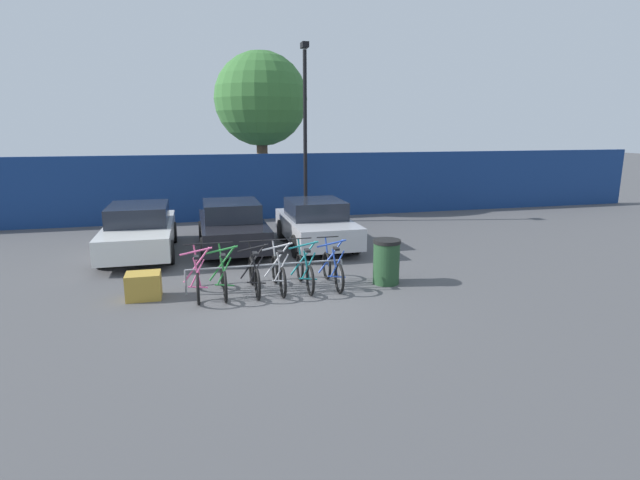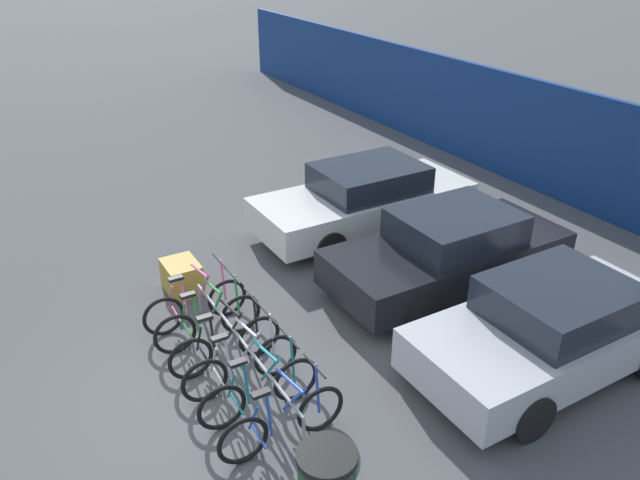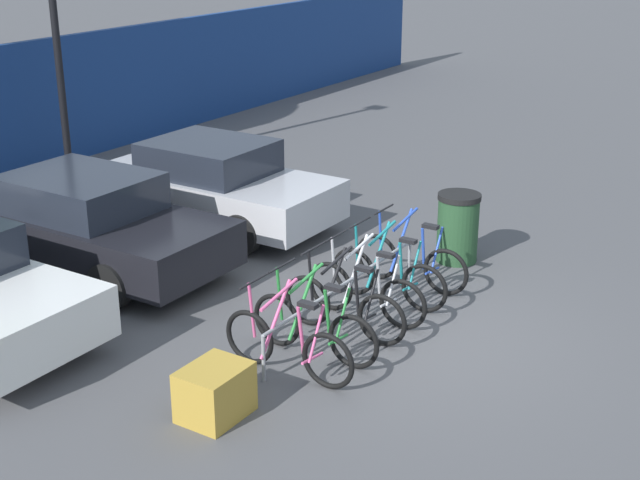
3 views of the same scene
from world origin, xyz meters
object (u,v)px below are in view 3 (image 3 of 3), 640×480
bicycle_green (314,327)px  car_black (87,223)px  car_silver (214,184)px  trash_bin (458,227)px  bike_rack (346,288)px  bicycle_silver (366,292)px  bicycle_black (344,306)px  bicycle_blue (411,261)px  bicycle_pink (288,345)px  bicycle_teal (388,276)px  cargo_crate (215,392)px

bicycle_green → car_black: 4.25m
car_silver → trash_bin: (0.66, -4.03, -0.17)m
bike_rack → trash_bin: (2.73, -0.28, 0.03)m
bicycle_silver → trash_bin: (2.48, -0.13, 0.14)m
bike_rack → bicycle_green: size_ratio=2.06×
bicycle_black → bicycle_blue: size_ratio=1.00×
car_black → bicycle_blue: bearing=-65.7°
bicycle_pink → car_silver: car_silver is taller
bicycle_blue → car_black: 4.62m
bicycle_silver → bicycle_teal: bearing=-1.1°
bicycle_black → trash_bin: bearing=0.6°
bicycle_blue → trash_bin: size_ratio=1.66×
bicycle_pink → car_black: bearing=74.2°
car_black → bike_rack: bearing=-84.2°
bicycle_teal → bicycle_blue: (0.65, 0.00, 0.00)m
car_black → car_silver: bearing=-7.1°
bicycle_pink → bicycle_teal: 2.33m
bicycle_silver → car_black: (-0.66, 4.21, 0.31)m
bicycle_black → cargo_crate: size_ratio=2.44×
cargo_crate → car_silver: bearing=38.9°
bicycle_black → bicycle_blue: 1.77m
bicycle_green → car_silver: bearing=54.2°
bicycle_silver → car_silver: size_ratio=0.42×
bicycle_blue → bicycle_teal: bearing=-178.3°
car_black → bicycle_pink: bearing=-104.3°
car_silver → cargo_crate: (-4.65, -3.75, -0.42)m
bike_rack → bicycle_blue: (1.49, -0.15, -0.11)m
bicycle_black → bicycle_silver: (0.53, 0.00, 0.00)m
bicycle_black → car_silver: 4.56m
bicycle_green → bicycle_black: bearing=1.8°
car_silver → bicycle_silver: bearing=-114.9°
bicycle_green → bicycle_teal: same height
bicycle_green → bicycle_silver: same height
bicycle_black → trash_bin: (3.01, -0.13, 0.14)m
bicycle_teal → car_silver: (1.22, 3.90, 0.31)m
bicycle_pink → bicycle_blue: 2.97m
bicycle_green → bicycle_silver: 1.20m
bicycle_teal → trash_bin: size_ratio=1.66×
bike_rack → bicycle_green: 0.96m
car_black → bicycle_teal: bearing=-73.4°
bike_rack → trash_bin: trash_bin is taller
car_black → car_silver: 2.49m
trash_bin → car_silver: bearing=99.4°
bicycle_pink → bicycle_black: (1.20, 0.00, 0.00)m
bicycle_green → bicycle_black: size_ratio=1.00×
bicycle_green → bicycle_teal: (1.79, 0.00, 0.00)m
bicycle_pink → car_black: car_black is taller
bike_rack → bicycle_blue: size_ratio=2.06×
bicycle_green → cargo_crate: bearing=176.9°
bicycle_black → car_black: bearing=94.8°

